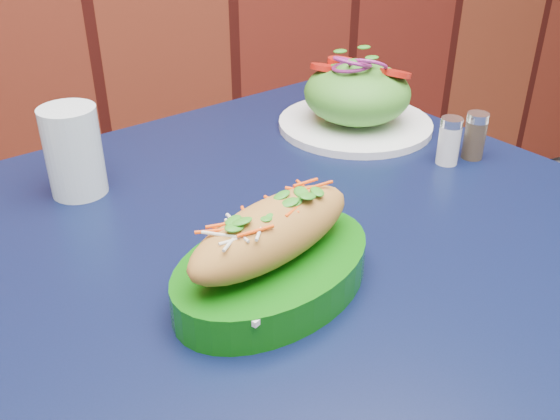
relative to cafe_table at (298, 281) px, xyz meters
name	(u,v)px	position (x,y,z in m)	size (l,w,h in m)	color
cafe_table	(298,281)	(0.00, 0.00, 0.00)	(0.97, 0.97, 0.75)	black
banh_mi_basket	(273,255)	(-0.08, -0.11, 0.13)	(0.27, 0.23, 0.11)	#0E5E0C
salad_plate	(357,99)	(0.21, 0.23, 0.14)	(0.25, 0.25, 0.12)	white
water_glass	(74,151)	(-0.23, 0.19, 0.15)	(0.07, 0.07, 0.12)	silver
salt_shaker	(449,141)	(0.26, 0.06, 0.12)	(0.03, 0.03, 0.07)	white
pepper_shaker	(475,136)	(0.31, 0.06, 0.12)	(0.03, 0.03, 0.07)	#3F3326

